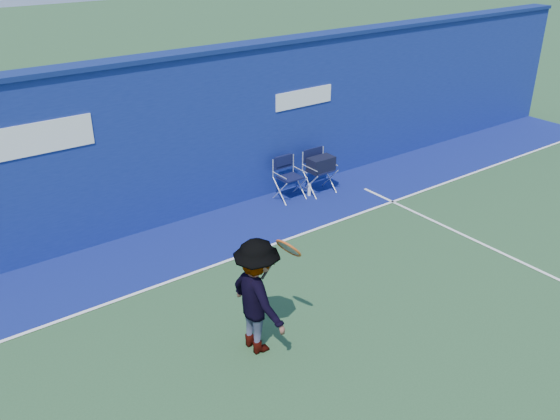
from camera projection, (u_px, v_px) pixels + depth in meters
ground at (324, 385)px, 7.21m from camera, size 80.00×80.00×0.00m
stadium_wall at (134, 148)px, 10.30m from camera, size 24.00×0.50×3.08m
out_of_bounds_strip at (170, 250)px, 10.18m from camera, size 24.00×1.80×0.01m
court_lines at (294, 358)px, 7.64m from camera, size 24.00×12.00×0.01m
directors_chair_left at (289, 185)px, 11.97m from camera, size 0.51×0.48×0.87m
directors_chair_right at (320, 176)px, 12.20m from camera, size 0.54×0.49×0.91m
water_bottle at (309, 190)px, 12.16m from camera, size 0.07×0.07×0.26m
tennis_player at (258, 296)px, 7.52m from camera, size 0.86×1.04×1.60m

